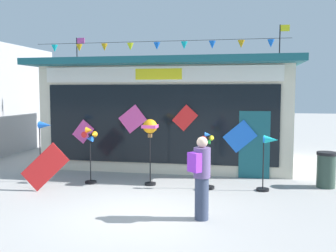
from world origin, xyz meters
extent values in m
plane|color=#9E9B99|center=(0.00, 0.00, 0.00)|extent=(80.00, 80.00, 0.00)
cube|color=beige|center=(-0.45, 6.32, 1.69)|extent=(8.02, 4.87, 3.39)
cube|color=#195660|center=(-0.45, 5.88, 3.49)|extent=(8.42, 5.75, 0.20)
cube|color=white|center=(-0.45, 3.85, 3.10)|extent=(7.38, 0.08, 0.47)
cube|color=yellow|center=(-0.45, 3.82, 3.10)|extent=(1.44, 0.04, 0.33)
cube|color=black|center=(-0.45, 3.86, 1.57)|extent=(7.21, 0.06, 2.43)
cube|color=#195660|center=(2.43, 3.85, 1.00)|extent=(0.90, 0.07, 2.00)
cube|color=#EA4CA3|center=(-2.92, 3.80, 1.29)|extent=(0.76, 0.03, 0.78)
cube|color=#EA4CA3|center=(-1.27, 3.80, 1.72)|extent=(0.93, 0.03, 0.91)
cube|color=red|center=(0.37, 3.80, 1.77)|extent=(0.80, 0.03, 0.81)
cube|color=blue|center=(2.01, 3.80, 1.25)|extent=(1.02, 0.03, 1.00)
cylinder|color=black|center=(-0.45, 3.60, 4.05)|extent=(7.70, 0.01, 0.01)
cone|color=#19B7BC|center=(-3.73, 3.60, 3.91)|extent=(0.20, 0.20, 0.22)
cone|color=orange|center=(-2.91, 3.60, 3.91)|extent=(0.20, 0.20, 0.22)
cone|color=orange|center=(-2.09, 3.60, 3.91)|extent=(0.20, 0.20, 0.22)
cone|color=yellow|center=(-1.27, 3.60, 3.91)|extent=(0.20, 0.20, 0.22)
cone|color=blue|center=(-0.45, 3.60, 3.91)|extent=(0.20, 0.20, 0.22)
cone|color=#19B7BC|center=(0.37, 3.60, 3.91)|extent=(0.20, 0.20, 0.22)
cone|color=blue|center=(1.19, 3.60, 3.91)|extent=(0.20, 0.20, 0.22)
cone|color=orange|center=(2.01, 3.60, 3.91)|extent=(0.20, 0.20, 0.22)
cone|color=blue|center=(2.83, 3.60, 3.91)|extent=(0.20, 0.20, 0.22)
cylinder|color=black|center=(-4.21, 6.32, 4.11)|extent=(0.04, 0.04, 1.04)
cube|color=#EA4CA3|center=(-4.05, 6.32, 4.51)|extent=(0.32, 0.02, 0.22)
cylinder|color=black|center=(3.31, 6.32, 4.23)|extent=(0.04, 0.04, 1.29)
cube|color=yellow|center=(3.47, 6.32, 4.75)|extent=(0.32, 0.02, 0.22)
cylinder|color=black|center=(-3.54, 2.20, 0.03)|extent=(0.28, 0.28, 0.06)
cylinder|color=black|center=(-3.54, 2.20, 0.82)|extent=(0.03, 0.03, 1.63)
cone|color=blue|center=(-3.36, 2.20, 1.63)|extent=(0.37, 0.23, 0.21)
cylinder|color=green|center=(-3.54, 2.20, 1.63)|extent=(0.03, 0.16, 0.16)
cylinder|color=black|center=(-2.08, 2.32, 0.03)|extent=(0.32, 0.32, 0.06)
cylinder|color=black|center=(-2.08, 2.32, 0.69)|extent=(0.03, 0.03, 1.38)
cylinder|color=black|center=(-2.08, 2.28, 1.38)|extent=(0.06, 0.04, 0.06)
cone|color=orange|center=(-1.96, 2.28, 1.38)|extent=(0.17, 0.18, 0.17)
cone|color=orange|center=(-2.08, 2.28, 1.50)|extent=(0.18, 0.17, 0.17)
cone|color=red|center=(-2.20, 2.28, 1.38)|extent=(0.17, 0.18, 0.17)
cone|color=blue|center=(-2.08, 2.28, 1.27)|extent=(0.18, 0.17, 0.17)
cylinder|color=black|center=(-0.39, 2.45, 0.03)|extent=(0.31, 0.31, 0.06)
cylinder|color=black|center=(-0.39, 2.45, 0.71)|extent=(0.03, 0.03, 1.43)
sphere|color=orange|center=(-0.39, 2.45, 1.62)|extent=(0.39, 0.39, 0.39)
cube|color=#EA4CA3|center=(-0.39, 2.45, 1.62)|extent=(0.40, 0.40, 0.09)
cube|color=brown|center=(-0.39, 2.45, 1.37)|extent=(0.10, 0.10, 0.10)
cylinder|color=black|center=(1.19, 2.35, 0.03)|extent=(0.38, 0.38, 0.06)
cylinder|color=black|center=(1.19, 2.35, 0.68)|extent=(0.03, 0.03, 1.35)
cylinder|color=black|center=(1.19, 2.31, 1.35)|extent=(0.06, 0.04, 0.06)
cone|color=yellow|center=(1.28, 2.31, 1.35)|extent=(0.14, 0.14, 0.14)
cone|color=blue|center=(1.19, 2.31, 1.44)|extent=(0.14, 0.14, 0.14)
cone|color=red|center=(1.10, 2.31, 1.35)|extent=(0.14, 0.14, 0.14)
cone|color=green|center=(1.19, 2.31, 1.26)|extent=(0.14, 0.14, 0.14)
cylinder|color=black|center=(2.62, 2.40, 0.03)|extent=(0.33, 0.33, 0.06)
cylinder|color=black|center=(2.62, 2.40, 0.67)|extent=(0.03, 0.03, 1.34)
cone|color=#19B7BC|center=(2.80, 2.40, 1.34)|extent=(0.41, 0.31, 0.22)
cylinder|color=blue|center=(2.62, 2.40, 1.34)|extent=(0.03, 0.16, 0.16)
cylinder|color=#333D56|center=(1.30, -0.15, 0.43)|extent=(0.28, 0.28, 0.86)
cylinder|color=#604C7F|center=(1.30, -0.15, 1.16)|extent=(0.34, 0.34, 0.60)
sphere|color=beige|center=(1.30, -0.15, 1.57)|extent=(0.22, 0.22, 0.22)
cube|color=purple|center=(1.17, -0.30, 1.19)|extent=(0.30, 0.29, 0.38)
cylinder|color=#2D4238|center=(4.31, 3.08, 0.44)|extent=(0.48, 0.48, 0.88)
cylinder|color=black|center=(4.31, 3.08, 0.92)|extent=(0.52, 0.52, 0.08)
cube|color=red|center=(-2.92, 1.33, 0.63)|extent=(1.26, 0.26, 1.26)
camera|label=1|loc=(2.07, -7.68, 2.57)|focal=41.07mm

